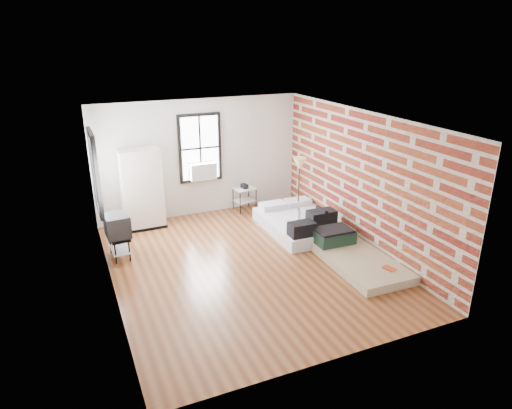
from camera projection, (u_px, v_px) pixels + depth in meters
name	position (u px, v px, depth m)	size (l,w,h in m)	color
ground	(248.00, 264.00, 8.82)	(6.00, 6.00, 0.00)	#582D17
room_shell	(252.00, 172.00, 8.60)	(5.02, 6.02, 2.80)	silver
mattress_main	(302.00, 222.00, 10.31)	(1.57, 2.11, 0.67)	white
mattress_bare	(353.00, 255.00, 8.91)	(1.16, 2.15, 0.46)	tan
wardrobe	(142.00, 189.00, 10.22)	(0.93, 0.54, 1.83)	black
side_table	(245.00, 193.00, 11.37)	(0.58, 0.49, 0.69)	black
floor_lamp	(299.00, 167.00, 10.64)	(0.32, 0.32, 1.49)	black
tv_stand	(118.00, 227.00, 8.89)	(0.48, 0.66, 0.90)	black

